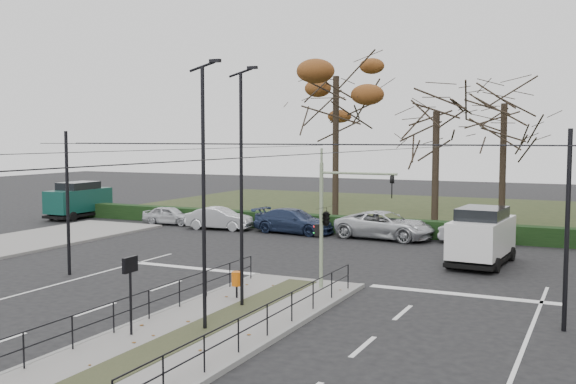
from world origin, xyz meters
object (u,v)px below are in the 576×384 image
Objects in this scene: streetlamp_median_far at (242,186)px; parked_car_fifth at (475,233)px; rust_tree at (336,76)px; parked_car_second at (219,218)px; info_panel at (130,274)px; parked_car_first at (170,215)px; white_van at (482,235)px; litter_bin at (237,279)px; streetlamp_median_near at (204,194)px; parked_car_third at (294,221)px; traffic_light at (328,216)px; green_van at (79,199)px; bare_tree_center at (504,112)px; parked_car_fourth at (385,225)px; bare_tree_near at (436,120)px.

parked_car_fifth is (4.61, 17.33, -3.53)m from streetlamp_median_far.
streetlamp_median_far is 0.61× the size of rust_tree.
info_panel is at bearing -161.43° from parked_car_second.
rust_tree is (8.77, 7.53, 9.35)m from parked_car_first.
rust_tree reaches higher than streetlamp_median_far.
white_van is at bearing -111.95° from parked_car_first.
rust_tree is (-5.60, 23.86, 9.16)m from litter_bin.
streetlamp_median_near is 1.55× the size of parked_car_third.
streetlamp_median_near is 0.99× the size of streetlamp_median_far.
traffic_light reaches higher than parked_car_third.
bare_tree_center reaches higher than green_van.
info_panel is 4.97m from streetlamp_median_far.
bare_tree_center is at bearing 80.71° from streetlamp_median_far.
white_van is 1.36× the size of parked_car_fifth.
streetlamp_median_near is (1.07, -3.73, 3.31)m from litter_bin.
streetlamp_median_near is at bearing -97.78° from bare_tree_center.
green_van reaches higher than info_panel.
streetlamp_median_far is at bearing -154.62° from parked_car_third.
streetlamp_median_far is at bearing 73.62° from info_panel.
streetlamp_median_far reaches higher than litter_bin.
litter_bin is at bearing -145.61° from parked_car_first.
info_panel is 0.28× the size of streetlamp_median_far.
litter_bin is 28.25m from bare_tree_center.
parked_car_third is 12.00m from rust_tree.
white_van is at bearing -11.37° from green_van.
streetlamp_median_near is 1.87× the size of parked_car_second.
parked_car_fourth is 8.30m from bare_tree_near.
white_van is at bearing 61.90° from traffic_light.
green_van is (-17.02, 0.34, 0.61)m from parked_car_third.
bare_tree_near reaches higher than parked_car_fourth.
parked_car_third is at bearing -90.75° from parked_car_second.
rust_tree is at bearing 58.69° from parked_car_fifth.
bare_tree_center is (4.55, 27.82, 3.27)m from streetlamp_median_far.
litter_bin is 18.73m from parked_car_second.
bare_tree_near reaches higher than streetlamp_median_far.
info_panel reaches higher than parked_car_second.
bare_tree_near reaches higher than parked_car_first.
parked_car_fourth is (14.71, 0.01, 0.17)m from parked_car_first.
green_van is at bearing 94.88° from parked_car_third.
rust_tree is at bearing -56.31° from parked_car_first.
traffic_light is at bearing 49.74° from litter_bin.
green_van is 0.50× the size of bare_tree_center.
parked_car_third is at bearing 97.71° from parked_car_fourth.
litter_bin is 0.12× the size of streetlamp_median_far.
streetlamp_median_far is 2.11× the size of parked_car_fifth.
streetlamp_median_far is 28.98m from green_van.
info_panel is 0.44× the size of white_van.
parked_car_fourth is at bearing 94.24° from parked_car_fifth.
info_panel is 0.21× the size of bare_tree_center.
green_van is 1.39× the size of parked_car_fifth.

